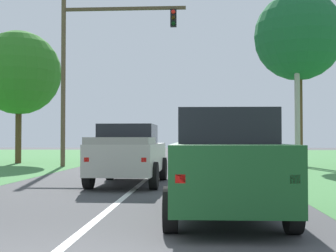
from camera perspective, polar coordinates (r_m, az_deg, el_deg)
name	(u,v)px	position (r m, az deg, el deg)	size (l,w,h in m)	color
ground_plane	(144,181)	(16.00, -3.02, -6.84)	(120.00, 120.00, 0.00)	#424244
red_suv_near	(224,161)	(8.85, 6.89, -4.33)	(2.17, 4.92, 1.98)	#194C23
pickup_truck_lead	(129,154)	(14.89, -4.84, -3.42)	(2.20, 5.00, 1.92)	#B7B2A8
traffic_light	(91,58)	(25.02, -9.42, 8.31)	(6.63, 0.40, 8.94)	brown
keep_moving_sign	(261,136)	(24.19, 11.41, -1.25)	(0.60, 0.09, 2.49)	gray
oak_tree_right	(299,37)	(26.54, 15.82, 10.57)	(4.80, 4.80, 9.45)	#4C351E
utility_pole_right	(297,75)	(25.28, 15.64, 6.05)	(0.28, 0.28, 9.60)	#9E998E
extra_tree_1	(19,73)	(29.38, -17.92, 6.25)	(5.03, 5.03, 7.96)	#4C351E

